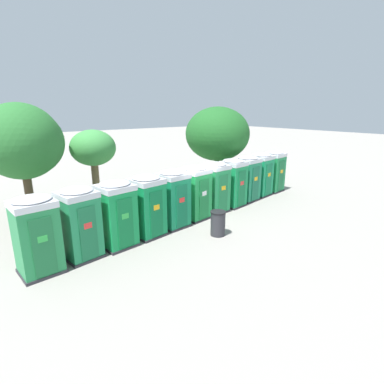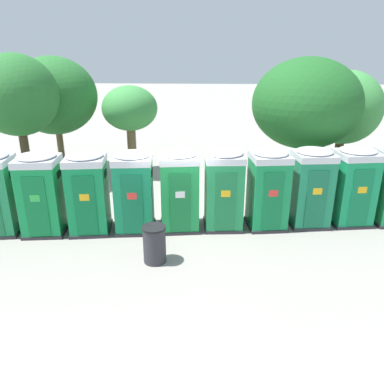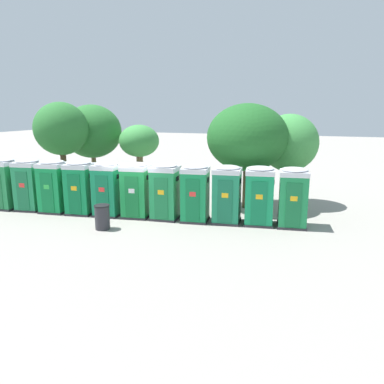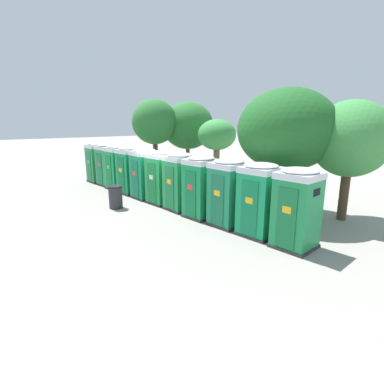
% 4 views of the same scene
% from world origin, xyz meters
% --- Properties ---
extents(ground_plane, '(120.00, 120.00, 0.00)m').
position_xyz_m(ground_plane, '(0.00, 0.00, 0.00)').
color(ground_plane, gray).
extents(portapotty_0, '(1.34, 1.30, 2.54)m').
position_xyz_m(portapotty_0, '(-6.88, -1.08, 1.28)').
color(portapotty_0, '#2D2D33').
rests_on(portapotty_0, ground).
extents(portapotty_1, '(1.34, 1.37, 2.54)m').
position_xyz_m(portapotty_1, '(-5.51, -0.88, 1.28)').
color(portapotty_1, '#2D2D33').
rests_on(portapotty_1, ground).
extents(portapotty_2, '(1.35, 1.33, 2.54)m').
position_xyz_m(portapotty_2, '(-4.11, -0.80, 1.28)').
color(portapotty_2, '#2D2D33').
rests_on(portapotty_2, ground).
extents(portapotty_3, '(1.35, 1.36, 2.54)m').
position_xyz_m(portapotty_3, '(-2.73, -0.64, 1.28)').
color(portapotty_3, '#2D2D33').
rests_on(portapotty_3, ground).
extents(portapotty_4, '(1.30, 1.31, 2.54)m').
position_xyz_m(portapotty_4, '(-1.35, -0.46, 1.28)').
color(portapotty_4, '#2D2D33').
rests_on(portapotty_4, ground).
extents(portapotty_5, '(1.36, 1.35, 2.54)m').
position_xyz_m(portapotty_5, '(0.03, -0.26, 1.28)').
color(portapotty_5, '#2D2D33').
rests_on(portapotty_5, ground).
extents(portapotty_6, '(1.29, 1.29, 2.54)m').
position_xyz_m(portapotty_6, '(1.41, -0.10, 1.28)').
color(portapotty_6, '#2D2D33').
rests_on(portapotty_6, ground).
extents(portapotty_7, '(1.31, 1.34, 2.54)m').
position_xyz_m(portapotty_7, '(2.80, 0.01, 1.28)').
color(portapotty_7, '#2D2D33').
rests_on(portapotty_7, ground).
extents(portapotty_8, '(1.32, 1.32, 2.54)m').
position_xyz_m(portapotty_8, '(4.18, 0.26, 1.28)').
color(portapotty_8, '#2D2D33').
rests_on(portapotty_8, ground).
extents(portapotty_9, '(1.38, 1.36, 2.54)m').
position_xyz_m(portapotty_9, '(5.56, 0.45, 1.28)').
color(portapotty_9, '#2D2D33').
rests_on(portapotty_9, ground).
extents(portapotty_10, '(1.34, 1.34, 2.54)m').
position_xyz_m(portapotty_10, '(6.94, 0.60, 1.28)').
color(portapotty_10, '#2D2D33').
rests_on(portapotty_10, ground).
extents(street_tree_0, '(3.07, 3.07, 5.31)m').
position_xyz_m(street_tree_0, '(-6.34, 2.86, 3.77)').
color(street_tree_0, '#4C3826').
rests_on(street_tree_0, ground).
extents(street_tree_1, '(3.96, 3.96, 5.18)m').
position_xyz_m(street_tree_1, '(4.44, 3.08, 3.53)').
color(street_tree_1, '#4C3826').
rests_on(street_tree_1, ground).
extents(street_tree_2, '(3.70, 3.70, 5.19)m').
position_xyz_m(street_tree_2, '(-5.93, 5.31, 3.51)').
color(street_tree_2, brown).
rests_on(street_tree_2, ground).
extents(street_tree_3, '(2.43, 2.43, 3.98)m').
position_xyz_m(street_tree_3, '(-2.62, 5.30, 2.95)').
color(street_tree_3, brown).
rests_on(street_tree_3, ground).
extents(street_tree_4, '(2.95, 2.95, 4.67)m').
position_xyz_m(street_tree_4, '(6.32, 4.48, 3.19)').
color(street_tree_4, '#4C3826').
rests_on(street_tree_4, ground).
extents(trash_can, '(0.64, 0.64, 1.03)m').
position_xyz_m(trash_can, '(-0.45, -2.39, 0.52)').
color(trash_can, '#2D2D33').
rests_on(trash_can, ground).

